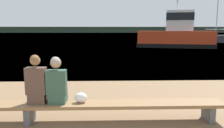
# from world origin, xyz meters

# --- Properties ---
(water_surface) EXTENTS (240.00, 240.00, 0.00)m
(water_surface) POSITION_xyz_m (0.00, 126.97, 0.00)
(water_surface) COLOR #426B8E
(water_surface) RESTS_ON ground
(far_shoreline) EXTENTS (600.00, 12.00, 4.27)m
(far_shoreline) POSITION_xyz_m (0.00, 167.27, 2.13)
(far_shoreline) COLOR #2D3D2D
(far_shoreline) RESTS_ON ground
(bench_main) EXTENTS (8.17, 0.49, 0.42)m
(bench_main) POSITION_xyz_m (-0.68, 3.23, 0.35)
(bench_main) COLOR brown
(bench_main) RESTS_ON ground
(person_left) EXTENTS (0.40, 0.39, 1.02)m
(person_left) POSITION_xyz_m (-0.51, 3.23, 0.86)
(person_left) COLOR #4C382D
(person_left) RESTS_ON bench_main
(person_right) EXTENTS (0.40, 0.40, 0.98)m
(person_right) POSITION_xyz_m (-0.10, 3.24, 0.85)
(person_right) COLOR #2D4C3D
(person_right) RESTS_ON bench_main
(shopping_bag) EXTENTS (0.26, 0.16, 0.21)m
(shopping_bag) POSITION_xyz_m (0.38, 3.25, 0.53)
(shopping_bag) COLOR white
(shopping_bag) RESTS_ON bench_main
(tugboat_red) EXTENTS (8.75, 4.99, 6.14)m
(tugboat_red) POSITION_xyz_m (8.81, 23.28, 1.27)
(tugboat_red) COLOR red
(tugboat_red) RESTS_ON water_surface
(moored_sailboat) EXTENTS (7.18, 4.65, 7.80)m
(moored_sailboat) POSITION_xyz_m (18.64, 32.94, 0.58)
(moored_sailboat) COLOR #333338
(moored_sailboat) RESTS_ON water_surface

